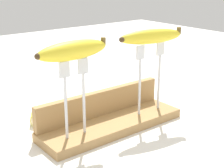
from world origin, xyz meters
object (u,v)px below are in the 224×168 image
Objects in this scene: fork_stand_right at (150,72)px; banana_raised_right at (151,36)px; fork_stand_left at (75,91)px; banana_chunk_far at (37,118)px; banana_raised_left at (73,50)px.

banana_raised_right reaches higher than fork_stand_right.
fork_stand_left is 0.20m from banana_chunk_far.
fork_stand_left is 0.97× the size of fork_stand_right.
banana_chunk_far is (-0.02, 0.16, -0.21)m from banana_raised_left.
banana_raised_right is 3.64× the size of banana_chunk_far.
banana_raised_left reaches higher than fork_stand_left.
fork_stand_right is at bearing 0.00° from fork_stand_left.
banana_raised_right is at bearing 0.00° from fork_stand_left.
banana_raised_right reaches higher than banana_chunk_far.
banana_raised_left is 3.56× the size of banana_chunk_far.
fork_stand_left is at bearing 2.71° from banana_raised_left.
fork_stand_left is 0.26m from banana_raised_right.
fork_stand_left is at bearing -180.00° from banana_raised_right.
banana_raised_left is at bearing -180.00° from banana_raised_right.
banana_chunk_far is at bearing 97.51° from banana_raised_left.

